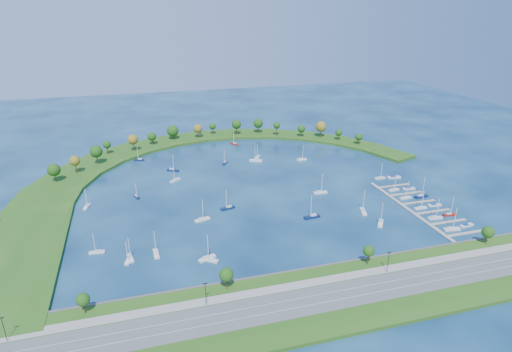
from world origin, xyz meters
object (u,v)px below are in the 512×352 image
object	(u,v)px
docked_boat_5	(434,205)
docked_boat_2	(435,217)
dock_system	(419,208)
docked_boat_4	(421,207)
docked_boat_3	(450,214)
moored_boat_0	(228,207)
moored_boat_5	(210,259)
docked_boat_8	(394,189)
moored_boat_10	(156,253)
moored_boat_20	(173,170)
moored_boat_6	(225,162)
docked_boat_6	(406,197)
moored_boat_12	(87,206)
moored_boat_7	(258,156)
moored_boat_9	(202,219)
moored_boat_2	(381,223)
moored_boat_13	(175,180)
moored_boat_8	(139,159)
moored_boat_18	(137,196)
moored_boat_15	(312,216)
moored_boat_14	(302,159)
docked_boat_1	(466,225)
moored_boat_4	(97,251)
moored_boat_21	(130,257)
moored_boat_19	(128,260)
docked_boat_11	(394,177)
docked_boat_9	(409,188)
docked_boat_10	(380,178)
docked_boat_7	(421,196)
moored_boat_3	(234,143)
harbor_tower	(200,134)
moored_boat_11	(363,211)
moored_boat_16	(256,160)

from	to	relation	value
docked_boat_5	docked_boat_2	bearing A→B (deg)	-118.59
dock_system	docked_boat_4	distance (m)	1.12
docked_boat_3	moored_boat_0	bearing A→B (deg)	166.93
moored_boat_5	docked_boat_8	size ratio (longest dim) A/B	1.09
moored_boat_10	moored_boat_20	world-z (taller)	moored_boat_20
moored_boat_6	docked_boat_2	bearing A→B (deg)	66.62
docked_boat_6	moored_boat_10	bearing A→B (deg)	-175.73
moored_boat_5	moored_boat_12	bearing A→B (deg)	-14.17
moored_boat_7	moored_boat_9	size ratio (longest dim) A/B	0.90
moored_boat_2	docked_boat_6	world-z (taller)	moored_boat_2
moored_boat_2	moored_boat_13	world-z (taller)	moored_boat_2
moored_boat_8	moored_boat_9	distance (m)	115.36
moored_boat_10	moored_boat_13	xyz separation A→B (m)	(19.00, 90.83, -0.01)
moored_boat_12	moored_boat_18	xyz separation A→B (m)	(28.49, 6.48, -0.04)
moored_boat_0	moored_boat_15	bearing A→B (deg)	137.56
moored_boat_14	moored_boat_7	bearing A→B (deg)	156.73
docked_boat_1	docked_boat_5	distance (m)	26.56
dock_system	docked_boat_6	world-z (taller)	docked_boat_6
dock_system	moored_boat_4	xyz separation A→B (m)	(-178.53, 0.67, 0.52)
docked_boat_5	docked_boat_6	world-z (taller)	docked_boat_6
moored_boat_21	docked_boat_1	bearing A→B (deg)	75.66
moored_boat_6	moored_boat_19	size ratio (longest dim) A/B	1.02
moored_boat_19	docked_boat_11	world-z (taller)	moored_boat_19
moored_boat_4	docked_boat_9	distance (m)	190.89
moored_boat_13	docked_boat_10	xyz separation A→B (m)	(135.06, -34.71, -0.03)
docked_boat_5	docked_boat_7	xyz separation A→B (m)	(0.02, 12.74, 0.35)
moored_boat_4	moored_boat_7	world-z (taller)	moored_boat_7
moored_boat_13	moored_boat_3	bearing A→B (deg)	-169.83
moored_boat_15	docked_boat_9	world-z (taller)	moored_boat_15
harbor_tower	moored_boat_14	world-z (taller)	moored_boat_14
moored_boat_3	docked_boat_2	world-z (taller)	moored_boat_3
moored_boat_11	moored_boat_12	xyz separation A→B (m)	(-152.68, 50.94, -0.05)
moored_boat_4	moored_boat_13	bearing A→B (deg)	-114.48
moored_boat_18	moored_boat_20	size ratio (longest dim) A/B	0.73
docked_boat_11	docked_boat_5	bearing A→B (deg)	-85.01
moored_boat_11	moored_boat_13	size ratio (longest dim) A/B	1.11
moored_boat_10	moored_boat_20	distance (m)	112.27
moored_boat_13	docked_boat_10	size ratio (longest dim) A/B	1.09
moored_boat_8	docked_boat_6	xyz separation A→B (m)	(154.57, -117.46, 0.01)
moored_boat_12	moored_boat_18	world-z (taller)	moored_boat_12
moored_boat_13	docked_boat_3	bearing A→B (deg)	106.45
moored_boat_20	moored_boat_15	bearing A→B (deg)	-22.23
harbor_tower	moored_boat_0	world-z (taller)	moored_boat_0
moored_boat_6	moored_boat_9	size ratio (longest dim) A/B	0.88
moored_boat_12	moored_boat_3	bearing A→B (deg)	-33.70
moored_boat_5	docked_boat_11	distance (m)	155.46
docked_boat_4	docked_boat_10	size ratio (longest dim) A/B	1.03
harbor_tower	moored_boat_6	size ratio (longest dim) A/B	0.35
moored_boat_19	moored_boat_16	bearing A→B (deg)	154.90
docked_boat_3	docked_boat_11	bearing A→B (deg)	95.10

